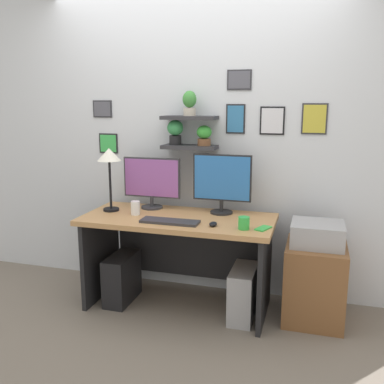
# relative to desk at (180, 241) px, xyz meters

# --- Properties ---
(ground_plane) EXTENTS (8.00, 8.00, 0.00)m
(ground_plane) POSITION_rel_desk_xyz_m (0.00, -0.05, -0.54)
(ground_plane) COLOR #70665B
(back_wall_assembly) EXTENTS (4.40, 0.24, 2.70)m
(back_wall_assembly) POSITION_rel_desk_xyz_m (0.00, 0.38, 0.82)
(back_wall_assembly) COLOR silver
(back_wall_assembly) RESTS_ON ground
(desk) EXTENTS (1.50, 0.68, 0.75)m
(desk) POSITION_rel_desk_xyz_m (0.00, 0.00, 0.00)
(desk) COLOR tan
(desk) RESTS_ON ground
(monitor_left) EXTENTS (0.50, 0.18, 0.43)m
(monitor_left) POSITION_rel_desk_xyz_m (-0.30, 0.16, 0.45)
(monitor_left) COLOR #2D2D33
(monitor_left) RESTS_ON desk
(monitor_right) EXTENTS (0.47, 0.18, 0.48)m
(monitor_right) POSITION_rel_desk_xyz_m (0.30, 0.16, 0.47)
(monitor_right) COLOR black
(monitor_right) RESTS_ON desk
(keyboard) EXTENTS (0.44, 0.14, 0.02)m
(keyboard) POSITION_rel_desk_xyz_m (-0.01, -0.23, 0.22)
(keyboard) COLOR #2D2D33
(keyboard) RESTS_ON desk
(computer_mouse) EXTENTS (0.06, 0.09, 0.03)m
(computer_mouse) POSITION_rel_desk_xyz_m (0.32, -0.22, 0.23)
(computer_mouse) COLOR black
(computer_mouse) RESTS_ON desk
(desk_lamp) EXTENTS (0.19, 0.19, 0.52)m
(desk_lamp) POSITION_rel_desk_xyz_m (-0.59, -0.02, 0.64)
(desk_lamp) COLOR black
(desk_lamp) RESTS_ON desk
(cell_phone) EXTENTS (0.12, 0.16, 0.01)m
(cell_phone) POSITION_rel_desk_xyz_m (0.68, -0.19, 0.22)
(cell_phone) COLOR green
(cell_phone) RESTS_ON desk
(coffee_mug) EXTENTS (0.08, 0.08, 0.09)m
(coffee_mug) POSITION_rel_desk_xyz_m (0.55, -0.23, 0.26)
(coffee_mug) COLOR green
(coffee_mug) RESTS_ON desk
(water_cup) EXTENTS (0.07, 0.07, 0.11)m
(water_cup) POSITION_rel_desk_xyz_m (-0.35, -0.08, 0.27)
(water_cup) COLOR white
(water_cup) RESTS_ON desk
(drawer_cabinet) EXTENTS (0.44, 0.50, 0.59)m
(drawer_cabinet) POSITION_rel_desk_xyz_m (1.06, 0.04, -0.24)
(drawer_cabinet) COLOR brown
(drawer_cabinet) RESTS_ON ground
(printer) EXTENTS (0.38, 0.34, 0.17)m
(printer) POSITION_rel_desk_xyz_m (1.06, 0.04, 0.14)
(printer) COLOR #9E9EA3
(printer) RESTS_ON drawer_cabinet
(computer_tower_left) EXTENTS (0.18, 0.40, 0.40)m
(computer_tower_left) POSITION_rel_desk_xyz_m (-0.48, -0.10, -0.34)
(computer_tower_left) COLOR black
(computer_tower_left) RESTS_ON ground
(computer_tower_right) EXTENTS (0.18, 0.40, 0.40)m
(computer_tower_right) POSITION_rel_desk_xyz_m (0.54, -0.10, -0.34)
(computer_tower_right) COLOR #99999E
(computer_tower_right) RESTS_ON ground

